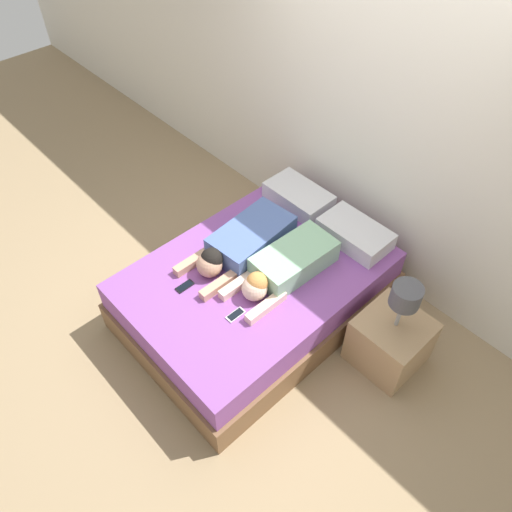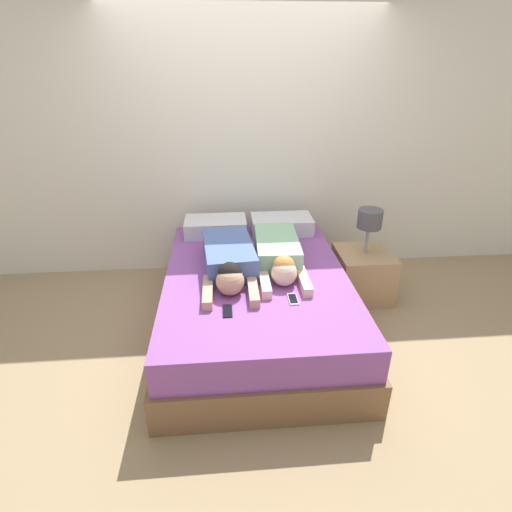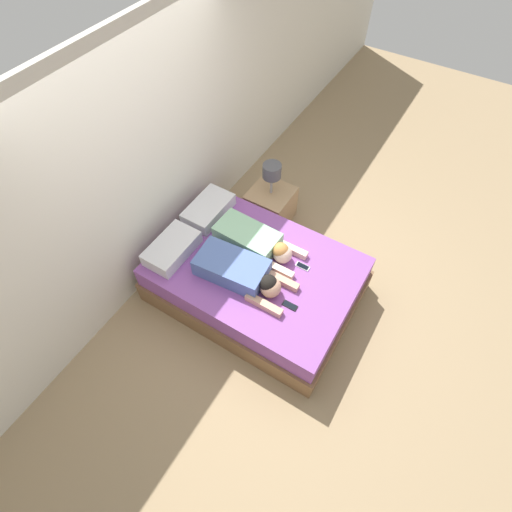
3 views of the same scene
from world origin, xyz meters
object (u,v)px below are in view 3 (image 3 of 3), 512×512
pillow_head_left (172,248)px  person_right (256,241)px  pillow_head_right (209,209)px  cell_phone_left (290,305)px  person_left (241,272)px  bed (256,280)px  nightstand (271,204)px  cell_phone_right (303,266)px

pillow_head_left → person_right: (0.51, -0.69, 0.02)m
pillow_head_right → cell_phone_left: size_ratio=4.00×
person_left → person_right: (0.41, 0.08, -0.00)m
bed → pillow_head_left: 0.94m
person_right → nightstand: (0.86, 0.31, -0.37)m
person_right → nightstand: 0.98m
pillow_head_right → cell_phone_right: 1.23m
person_right → cell_phone_left: (-0.43, -0.64, -0.09)m
pillow_head_left → person_right: 0.86m
pillow_head_left → pillow_head_right: same height
pillow_head_left → cell_phone_right: size_ratio=4.00×
bed → person_right: size_ratio=2.17×
nightstand → bed: bearing=-157.6°
pillow_head_right → cell_phone_left: 1.45m
pillow_head_left → person_right: bearing=-53.4°
bed → person_right: (0.19, 0.12, 0.37)m
cell_phone_right → nightstand: nightstand is taller
nightstand → person_left: bearing=-162.7°
person_left → nightstand: bearing=17.3°
bed → cell_phone_left: 0.64m
pillow_head_left → pillow_head_right: (0.64, 0.00, 0.00)m
pillow_head_left → bed: bearing=-68.5°
cell_phone_right → person_right: bearing=93.6°
cell_phone_left → nightstand: bearing=36.5°
bed → nightstand: bearing=22.4°
bed → person_right: bearing=31.5°
pillow_head_left → cell_phone_left: (0.08, -1.34, -0.07)m
person_left → cell_phone_left: (-0.03, -0.56, -0.10)m
person_right → cell_phone_left: 0.78m
person_left → cell_phone_right: size_ratio=6.99×
pillow_head_right → person_right: (-0.13, -0.69, 0.02)m
person_left → nightstand: size_ratio=1.16×
person_left → cell_phone_right: bearing=-46.1°
pillow_head_left → person_left: bearing=-81.9°
bed → nightstand: nightstand is taller
person_left → nightstand: 1.37m
pillow_head_right → cell_phone_left: bearing=-112.7°
pillow_head_right → person_left: person_left is taller
cell_phone_right → nightstand: size_ratio=0.17×
nightstand → cell_phone_right: bearing=-134.1°
person_left → bed: bearing=-10.9°
person_right → cell_phone_right: bearing=-86.4°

